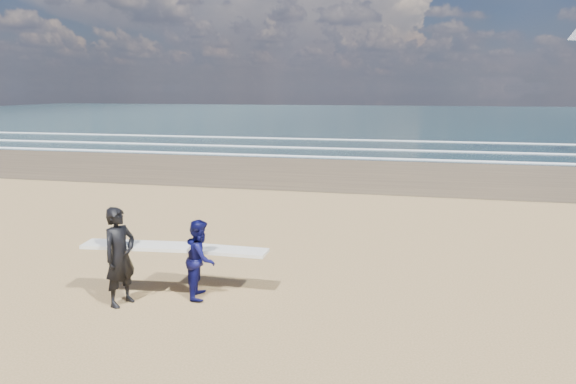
# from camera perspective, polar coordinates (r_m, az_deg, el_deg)

# --- Properties ---
(ocean) EXTENTS (220.00, 100.00, 0.02)m
(ocean) POSITION_cam_1_polar(r_m,az_deg,el_deg) (82.08, 23.39, 7.58)
(ocean) COLOR #172C32
(ocean) RESTS_ON ground
(surfer_near) EXTENTS (2.24, 1.14, 1.98)m
(surfer_near) POSITION_cam_1_polar(r_m,az_deg,el_deg) (10.68, -17.99, -6.71)
(surfer_near) COLOR black
(surfer_near) RESTS_ON ground
(surfer_far) EXTENTS (2.21, 1.08, 1.63)m
(surfer_far) POSITION_cam_1_polar(r_m,az_deg,el_deg) (10.74, -9.54, -7.21)
(surfer_far) COLOR #0B0C41
(surfer_far) RESTS_ON ground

